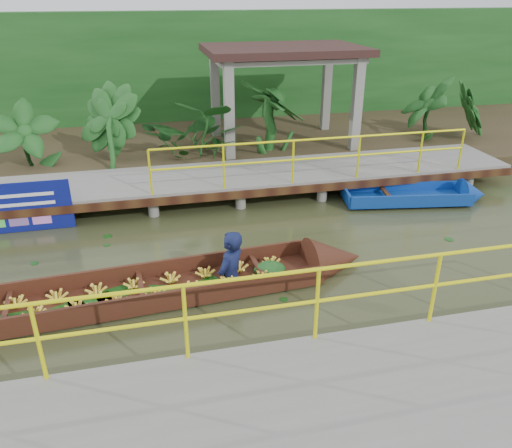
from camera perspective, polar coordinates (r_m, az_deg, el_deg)
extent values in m
plane|color=#2F341A|center=(9.17, -4.55, -5.22)|extent=(80.00, 80.00, 0.00)
cube|color=#2E2517|center=(15.99, -8.80, 8.96)|extent=(30.00, 8.00, 0.45)
cube|color=slate|center=(12.11, -7.21, 5.09)|extent=(16.00, 2.00, 0.15)
cube|color=black|center=(11.21, -6.61, 3.00)|extent=(16.00, 0.12, 0.18)
cylinder|color=yellow|center=(11.48, 7.00, 9.61)|extent=(7.50, 0.05, 0.05)
cylinder|color=yellow|center=(11.61, 6.88, 7.47)|extent=(7.50, 0.05, 0.05)
cylinder|color=yellow|center=(11.62, 6.87, 7.24)|extent=(0.05, 0.05, 1.00)
cylinder|color=slate|center=(11.79, -26.34, 0.50)|extent=(0.24, 0.24, 0.55)
cylinder|color=slate|center=(13.24, -25.03, 3.33)|extent=(0.24, 0.24, 0.55)
cylinder|color=slate|center=(11.46, -16.65, 1.48)|extent=(0.24, 0.24, 0.55)
cylinder|color=slate|center=(12.94, -16.39, 4.26)|extent=(0.24, 0.24, 0.55)
cylinder|color=slate|center=(11.47, -6.68, 2.44)|extent=(0.24, 0.24, 0.55)
cylinder|color=slate|center=(12.96, -7.55, 5.11)|extent=(0.24, 0.24, 0.55)
cylinder|color=slate|center=(11.83, 2.98, 3.30)|extent=(0.24, 0.24, 0.55)
cylinder|color=slate|center=(13.27, 1.10, 5.82)|extent=(0.24, 0.24, 0.55)
cylinder|color=slate|center=(12.50, 11.86, 4.01)|extent=(0.24, 0.24, 0.55)
cylinder|color=slate|center=(13.87, 9.19, 6.37)|extent=(0.24, 0.24, 0.55)
cylinder|color=slate|center=(13.43, 19.69, 4.56)|extent=(0.24, 0.24, 0.55)
cylinder|color=slate|center=(14.72, 16.49, 6.76)|extent=(0.24, 0.24, 0.55)
cylinder|color=slate|center=(11.47, -6.68, 2.44)|extent=(0.24, 0.24, 0.55)
cube|color=slate|center=(6.03, 12.35, -21.54)|extent=(18.00, 2.40, 0.70)
cylinder|color=yellow|center=(6.01, 9.03, -4.90)|extent=(10.00, 0.05, 0.05)
cylinder|color=yellow|center=(6.24, 8.75, -8.48)|extent=(10.00, 0.05, 0.05)
cylinder|color=yellow|center=(6.27, 8.72, -8.86)|extent=(0.05, 0.05, 1.00)
cube|color=slate|center=(13.48, -3.08, 12.21)|extent=(0.25, 0.25, 2.80)
cube|color=slate|center=(14.52, 11.40, 12.72)|extent=(0.25, 0.25, 2.80)
cube|color=slate|center=(15.79, -4.68, 14.10)|extent=(0.25, 0.25, 2.80)
cube|color=slate|center=(16.70, 8.03, 14.55)|extent=(0.25, 0.25, 2.80)
cube|color=slate|center=(14.81, 3.17, 18.50)|extent=(4.00, 2.60, 0.12)
cube|color=black|center=(14.79, 3.19, 19.27)|extent=(4.40, 3.00, 0.20)
cube|color=#154215|center=(18.06, -9.92, 16.52)|extent=(30.00, 0.80, 4.00)
cube|color=#361D0E|center=(8.55, -19.71, -8.78)|extent=(8.15, 1.61, 0.06)
cube|color=#361D0E|center=(8.91, -19.80, -6.26)|extent=(8.08, 0.66, 0.34)
cube|color=#361D0E|center=(8.05, -19.89, -9.89)|extent=(8.08, 0.66, 0.34)
cone|color=#361D0E|center=(9.27, 9.01, -4.08)|extent=(1.08, 1.04, 0.97)
ellipsoid|color=#154215|center=(8.83, 1.57, -5.22)|extent=(0.60, 0.49, 0.26)
imported|color=#10173E|center=(8.25, -3.02, -0.95)|extent=(0.77, 0.78, 1.81)
cube|color=navy|center=(12.45, 16.74, 2.77)|extent=(3.01, 1.32, 0.10)
cube|color=navy|center=(12.79, 16.16, 4.00)|extent=(2.88, 0.52, 0.29)
cube|color=navy|center=(12.03, 17.48, 2.48)|extent=(2.88, 0.52, 0.29)
cube|color=navy|center=(11.98, 10.26, 3.17)|extent=(0.19, 0.87, 0.29)
cone|color=navy|center=(13.10, 23.55, 3.07)|extent=(0.70, 0.90, 0.81)
cube|color=black|center=(12.23, 14.69, 3.41)|extent=(0.23, 0.88, 0.05)
imported|color=#154215|center=(13.88, -25.09, 8.70)|extent=(1.25, 1.25, 1.56)
imported|color=#154215|center=(13.60, -16.78, 9.71)|extent=(1.25, 1.25, 1.56)
imported|color=#154215|center=(13.66, -6.13, 10.69)|extent=(1.25, 1.25, 1.56)
imported|color=#154215|center=(14.03, 2.14, 11.21)|extent=(1.25, 1.25, 1.56)
imported|color=#154215|center=(16.05, 20.03, 11.53)|extent=(1.25, 1.25, 1.56)
imported|color=#154215|center=(16.90, 24.42, 11.45)|extent=(1.25, 1.25, 1.56)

